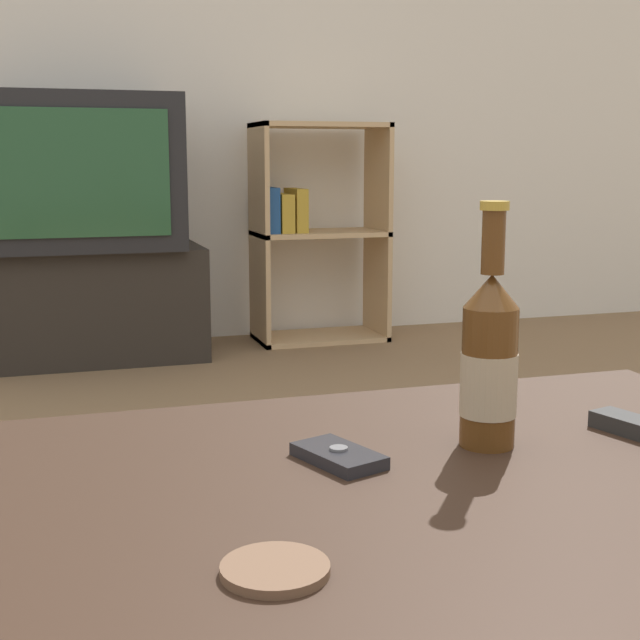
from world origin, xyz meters
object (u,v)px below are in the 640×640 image
bookshelf (312,229)px  beer_bottle (489,361)px  cell_phone (339,456)px  television (79,172)px  tv_stand (85,304)px

bookshelf → beer_bottle: bookshelf is taller
beer_bottle → cell_phone: 0.20m
cell_phone → beer_bottle: bearing=-18.0°
bookshelf → cell_phone: (-0.80, -2.72, -0.03)m
television → beer_bottle: television is taller
television → bookshelf: (0.94, 0.09, -0.24)m
tv_stand → bookshelf: bookshelf is taller
cell_phone → bookshelf: bearing=54.3°
tv_stand → bookshelf: size_ratio=0.98×
tv_stand → beer_bottle: size_ratio=3.21×
television → bookshelf: 0.98m
tv_stand → bookshelf: 0.98m
beer_bottle → cell_phone: (-0.18, -0.00, -0.09)m
beer_bottle → bookshelf: bearing=77.1°
beer_bottle → tv_stand: bearing=97.0°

